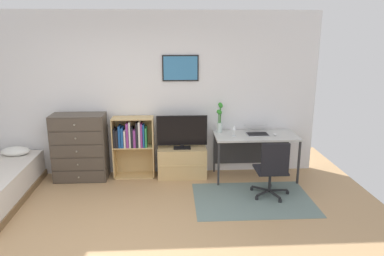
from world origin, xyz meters
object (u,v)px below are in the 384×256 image
at_px(desk, 254,141).
at_px(bamboo_vase, 220,118).
at_px(dresser, 80,147).
at_px(television, 182,132).
at_px(laptop, 257,130).
at_px(computer_mouse, 274,134).
at_px(office_chair, 272,168).
at_px(tv_stand, 182,162).
at_px(bookshelf, 132,141).
at_px(wine_glass, 234,128).

height_order(desk, bamboo_vase, bamboo_vase).
bearing_deg(bamboo_vase, dresser, -177.66).
distance_m(television, laptop, 1.23).
bearing_deg(computer_mouse, dresser, 177.32).
distance_m(television, office_chair, 1.58).
bearing_deg(office_chair, television, 145.74).
xyz_separation_m(dresser, tv_stand, (1.66, 0.02, -0.30)).
relative_size(office_chair, bamboo_vase, 1.72).
relative_size(bookshelf, bamboo_vase, 2.04).
distance_m(laptop, bamboo_vase, 0.64).
relative_size(tv_stand, bamboo_vase, 1.61).
bearing_deg(laptop, wine_glass, -162.94).
height_order(office_chair, laptop, laptop).
bearing_deg(wine_glass, bookshelf, 172.64).
height_order(television, bamboo_vase, bamboo_vase).
xyz_separation_m(television, bamboo_vase, (0.63, 0.10, 0.21)).
relative_size(bookshelf, tv_stand, 1.27).
xyz_separation_m(bookshelf, desk, (2.01, -0.08, -0.01)).
distance_m(tv_stand, office_chair, 1.57).
bearing_deg(bookshelf, tv_stand, -2.95).
bearing_deg(bookshelf, office_chair, -23.92).
bearing_deg(bamboo_vase, wine_glass, -50.87).
height_order(office_chair, wine_glass, wine_glass).
height_order(computer_mouse, bamboo_vase, bamboo_vase).
xyz_separation_m(laptop, wine_glass, (-0.40, -0.13, 0.07)).
relative_size(desk, office_chair, 1.55).
bearing_deg(office_chair, laptop, 93.09).
bearing_deg(television, bamboo_vase, 9.08).
bearing_deg(wine_glass, computer_mouse, 0.71).
relative_size(tv_stand, wine_glass, 4.45).
bearing_deg(laptop, office_chair, -87.31).
bearing_deg(desk, computer_mouse, -22.39).
distance_m(tv_stand, wine_glass, 1.06).
distance_m(computer_mouse, wine_glass, 0.67).
relative_size(office_chair, wine_glass, 4.78).
height_order(tv_stand, computer_mouse, computer_mouse).
height_order(television, office_chair, television).
xyz_separation_m(laptop, computer_mouse, (0.27, -0.12, -0.05)).
relative_size(desk, computer_mouse, 12.86).
height_order(dresser, bookshelf, dresser).
distance_m(desk, computer_mouse, 0.35).
bearing_deg(tv_stand, television, -90.00).
bearing_deg(wine_glass, desk, 19.66).
bearing_deg(computer_mouse, office_chair, -106.76).
bearing_deg(bookshelf, television, -4.51).
distance_m(dresser, office_chair, 3.07).
bearing_deg(bamboo_vase, bookshelf, -178.56).
relative_size(television, office_chair, 0.96).
relative_size(tv_stand, desk, 0.60).
distance_m(bookshelf, tv_stand, 0.90).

